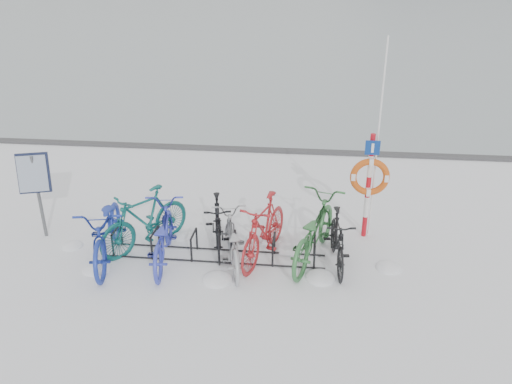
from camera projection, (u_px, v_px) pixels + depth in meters
name	position (u px, v px, depth m)	size (l,w,h in m)	color
ground	(214.00, 256.00, 9.04)	(900.00, 900.00, 0.00)	white
quay_edge	(253.00, 150.00, 14.40)	(400.00, 0.25, 0.10)	#3F3F42
bike_rack	(214.00, 248.00, 8.97)	(4.00, 0.48, 0.46)	black
info_board	(35.00, 178.00, 9.25)	(0.60, 0.38, 1.70)	#595B5E
lifebuoy_station	(370.00, 177.00, 9.20)	(0.72, 0.22, 3.76)	#B30E1A
bike_0	(107.00, 228.00, 8.80)	(0.78, 2.24, 1.17)	#1C3199
bike_1	(145.00, 218.00, 9.16)	(0.55, 1.94, 1.17)	#115755
bike_2	(162.00, 234.00, 8.74)	(0.69, 1.98, 1.04)	#333EBB
bike_3	(218.00, 223.00, 9.15)	(0.48, 1.68, 1.01)	black
bike_4	(232.00, 239.00, 8.65)	(0.63, 1.80, 0.94)	#9FA1A7
bike_5	(264.00, 227.00, 8.83)	(0.55, 1.94, 1.17)	#A91F24
bike_6	(314.00, 229.00, 8.79)	(0.77, 2.20, 1.16)	#326E39
bike_7	(338.00, 238.00, 8.63)	(0.47, 1.66, 1.00)	black
snow_drifts	(238.00, 262.00, 8.87)	(6.26, 1.93, 0.18)	white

